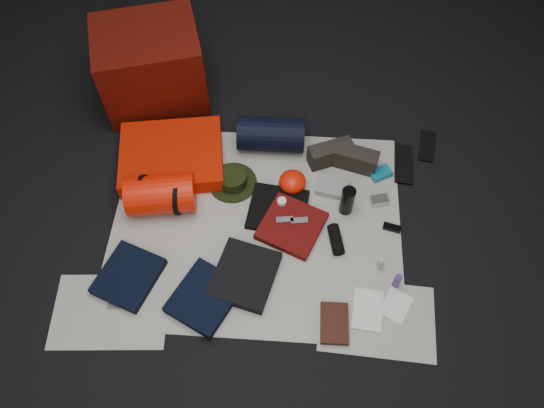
# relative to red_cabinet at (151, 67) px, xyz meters

# --- Properties ---
(floor) EXTENTS (4.50, 4.50, 0.02)m
(floor) POSITION_rel_red_cabinet_xyz_m (0.72, -0.93, -0.26)
(floor) COLOR black
(floor) RESTS_ON ground
(newspaper_mat) EXTENTS (1.60, 1.30, 0.01)m
(newspaper_mat) POSITION_rel_red_cabinet_xyz_m (0.72, -0.93, -0.25)
(newspaper_mat) COLOR beige
(newspaper_mat) RESTS_ON floor
(newspaper_sheet_front_left) EXTENTS (0.61, 0.44, 0.00)m
(newspaper_sheet_front_left) POSITION_rel_red_cabinet_xyz_m (0.02, -1.48, -0.25)
(newspaper_sheet_front_left) COLOR beige
(newspaper_sheet_front_left) RESTS_ON floor
(newspaper_sheet_front_right) EXTENTS (0.60, 0.43, 0.00)m
(newspaper_sheet_front_right) POSITION_rel_red_cabinet_xyz_m (1.37, -1.43, -0.25)
(newspaper_sheet_front_right) COLOR beige
(newspaper_sheet_front_right) RESTS_ON floor
(red_cabinet) EXTENTS (0.73, 0.66, 0.51)m
(red_cabinet) POSITION_rel_red_cabinet_xyz_m (0.00, 0.00, 0.00)
(red_cabinet) COLOR #4C0B05
(red_cabinet) RESTS_ON floor
(sleeping_pad) EXTENTS (0.67, 0.58, 0.11)m
(sleeping_pad) POSITION_rel_red_cabinet_xyz_m (0.18, -0.53, -0.19)
(sleeping_pad) COLOR red
(sleeping_pad) RESTS_ON newspaper_mat
(stuff_sack) EXTENTS (0.40, 0.28, 0.22)m
(stuff_sack) POSITION_rel_red_cabinet_xyz_m (0.18, -0.84, -0.14)
(stuff_sack) COLOR red
(stuff_sack) RESTS_ON newspaper_mat
(sack_strap_left) EXTENTS (0.02, 0.22, 0.22)m
(sack_strap_left) POSITION_rel_red_cabinet_xyz_m (0.08, -0.84, -0.14)
(sack_strap_left) COLOR black
(sack_strap_left) RESTS_ON newspaper_mat
(sack_strap_right) EXTENTS (0.03, 0.22, 0.22)m
(sack_strap_right) POSITION_rel_red_cabinet_xyz_m (0.28, -0.84, -0.14)
(sack_strap_right) COLOR black
(sack_strap_right) RESTS_ON newspaper_mat
(navy_duffel) EXTENTS (0.40, 0.21, 0.21)m
(navy_duffel) POSITION_rel_red_cabinet_xyz_m (0.76, -0.37, -0.15)
(navy_duffel) COLOR black
(navy_duffel) RESTS_ON newspaper_mat
(boonie_brim) EXTENTS (0.35, 0.35, 0.01)m
(boonie_brim) POSITION_rel_red_cabinet_xyz_m (0.56, -0.66, -0.25)
(boonie_brim) COLOR black
(boonie_brim) RESTS_ON newspaper_mat
(boonie_crown) EXTENTS (0.17, 0.17, 0.07)m
(boonie_crown) POSITION_rel_red_cabinet_xyz_m (0.56, -0.66, -0.20)
(boonie_crown) COLOR black
(boonie_crown) RESTS_ON boonie_brim
(hiking_boot_left) EXTENTS (0.28, 0.19, 0.13)m
(hiking_boot_left) POSITION_rel_red_cabinet_xyz_m (1.12, -0.46, -0.18)
(hiking_boot_left) COLOR black
(hiking_boot_left) RESTS_ON newspaper_mat
(hiking_boot_right) EXTENTS (0.29, 0.17, 0.13)m
(hiking_boot_right) POSITION_rel_red_cabinet_xyz_m (1.26, -0.49, -0.18)
(hiking_boot_right) COLOR black
(hiking_boot_right) RESTS_ON newspaper_mat
(flip_flop_left) EXTENTS (0.12, 0.29, 0.02)m
(flip_flop_left) POSITION_rel_red_cabinet_xyz_m (1.56, -0.46, -0.25)
(flip_flop_left) COLOR black
(flip_flop_left) RESTS_ON floor
(flip_flop_right) EXTENTS (0.13, 0.25, 0.01)m
(flip_flop_right) POSITION_rel_red_cabinet_xyz_m (1.72, -0.31, -0.25)
(flip_flop_right) COLOR black
(flip_flop_right) RESTS_ON floor
(trousers_navy_a) EXTENTS (0.37, 0.40, 0.05)m
(trousers_navy_a) POSITION_rel_red_cabinet_xyz_m (0.08, -1.30, -0.22)
(trousers_navy_a) COLOR black
(trousers_navy_a) RESTS_ON newspaper_mat
(trousers_navy_b) EXTENTS (0.41, 0.42, 0.05)m
(trousers_navy_b) POSITION_rel_red_cabinet_xyz_m (0.49, -1.39, -0.22)
(trousers_navy_b) COLOR black
(trousers_navy_b) RESTS_ON newspaper_mat
(trousers_charcoal) EXTENTS (0.38, 0.41, 0.05)m
(trousers_charcoal) POSITION_rel_red_cabinet_xyz_m (0.68, -1.25, -0.22)
(trousers_charcoal) COLOR black
(trousers_charcoal) RESTS_ON newspaper_mat
(black_tshirt) EXTENTS (0.35, 0.34, 0.03)m
(black_tshirt) POSITION_rel_red_cabinet_xyz_m (0.83, -0.83, -0.23)
(black_tshirt) COLOR black
(black_tshirt) RESTS_ON newspaper_mat
(red_shirt) EXTENTS (0.41, 0.41, 0.04)m
(red_shirt) POSITION_rel_red_cabinet_xyz_m (0.91, -0.94, -0.23)
(red_shirt) COLOR #540B09
(red_shirt) RESTS_ON newspaper_mat
(orange_stuff_sack) EXTENTS (0.19, 0.19, 0.10)m
(orange_stuff_sack) POSITION_rel_red_cabinet_xyz_m (0.91, -0.66, -0.20)
(orange_stuff_sack) COLOR red
(orange_stuff_sack) RESTS_ON newspaper_mat
(first_aid_pouch) EXTENTS (0.20, 0.17, 0.04)m
(first_aid_pouch) POSITION_rel_red_cabinet_xyz_m (1.14, -0.67, -0.23)
(first_aid_pouch) COLOR gray
(first_aid_pouch) RESTS_ON newspaper_mat
(water_bottle) EXTENTS (0.08, 0.08, 0.19)m
(water_bottle) POSITION_rel_red_cabinet_xyz_m (1.21, -0.80, -0.15)
(water_bottle) COLOR black
(water_bottle) RESTS_ON newspaper_mat
(speaker) EXTENTS (0.10, 0.18, 0.07)m
(speaker) POSITION_rel_red_cabinet_xyz_m (1.16, -1.01, -0.22)
(speaker) COLOR black
(speaker) RESTS_ON newspaper_mat
(compact_camera) EXTENTS (0.11, 0.08, 0.04)m
(compact_camera) POSITION_rel_red_cabinet_xyz_m (1.40, -0.74, -0.23)
(compact_camera) COLOR #B4B4B9
(compact_camera) RESTS_ON newspaper_mat
(cyan_case) EXTENTS (0.14, 0.13, 0.04)m
(cyan_case) POSITION_rel_red_cabinet_xyz_m (1.42, -0.55, -0.23)
(cyan_case) COLOR #0F6891
(cyan_case) RESTS_ON newspaper_mat
(toiletry_purple) EXTENTS (0.04, 0.04, 0.11)m
(toiletry_purple) POSITION_rel_red_cabinet_xyz_m (1.47, -1.25, -0.20)
(toiletry_purple) COLOR #44277F
(toiletry_purple) RESTS_ON newspaper_mat
(toiletry_clear) EXTENTS (0.03, 0.03, 0.09)m
(toiletry_clear) POSITION_rel_red_cabinet_xyz_m (1.39, -1.15, -0.20)
(toiletry_clear) COLOR #A5AAA5
(toiletry_clear) RESTS_ON newspaper_mat
(paperback_book) EXTENTS (0.14, 0.21, 0.03)m
(paperback_book) POSITION_rel_red_cabinet_xyz_m (1.15, -1.48, -0.23)
(paperback_book) COLOR black
(paperback_book) RESTS_ON newspaper_mat
(map_booklet) EXTENTS (0.17, 0.23, 0.01)m
(map_booklet) POSITION_rel_red_cabinet_xyz_m (1.32, -1.39, -0.24)
(map_booklet) COLOR silver
(map_booklet) RESTS_ON newspaper_mat
(map_printout) EXTENTS (0.19, 0.21, 0.01)m
(map_printout) POSITION_rel_red_cabinet_xyz_m (1.47, -1.36, -0.25)
(map_printout) COLOR silver
(map_printout) RESTS_ON newspaper_mat
(sunglasses) EXTENTS (0.10, 0.06, 0.02)m
(sunglasses) POSITION_rel_red_cabinet_xyz_m (1.47, -0.91, -0.24)
(sunglasses) COLOR black
(sunglasses) RESTS_ON newspaper_mat
(key_cluster) EXTENTS (0.07, 0.07, 0.01)m
(key_cluster) POSITION_rel_red_cabinet_xyz_m (0.03, -1.44, -0.24)
(key_cluster) COLOR #B4B4B9
(key_cluster) RESTS_ON newspaper_mat
(tape_roll) EXTENTS (0.05, 0.05, 0.04)m
(tape_roll) POSITION_rel_red_cabinet_xyz_m (0.85, -0.80, -0.20)
(tape_roll) COLOR silver
(tape_roll) RESTS_ON black_tshirt
(energy_bar_a) EXTENTS (0.10, 0.05, 0.01)m
(energy_bar_a) POSITION_rel_red_cabinet_xyz_m (0.87, -0.92, -0.20)
(energy_bar_a) COLOR #B4B4B9
(energy_bar_a) RESTS_ON red_shirt
(energy_bar_b) EXTENTS (0.10, 0.05, 0.01)m
(energy_bar_b) POSITION_rel_red_cabinet_xyz_m (0.95, -0.92, -0.20)
(energy_bar_b) COLOR #B4B4B9
(energy_bar_b) RESTS_ON red_shirt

